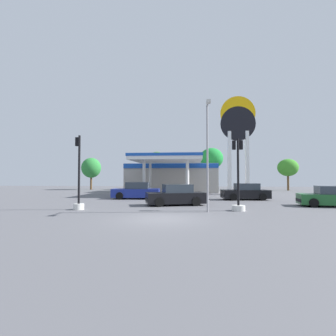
{
  "coord_description": "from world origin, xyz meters",
  "views": [
    {
      "loc": [
        1.54,
        -12.82,
        2.1
      ],
      "look_at": [
        -1.0,
        14.66,
        3.08
      ],
      "focal_mm": 27.26,
      "sensor_mm": 36.0,
      "label": 1
    }
  ],
  "objects_px": {
    "car_1": "(176,196)",
    "tree_0": "(91,168)",
    "station_pole_sign": "(238,132)",
    "tree_3": "(288,168)",
    "car_3": "(136,191)",
    "traffic_signal_0": "(238,188)",
    "tree_1": "(157,161)",
    "car_0": "(330,197)",
    "traffic_signal_1": "(79,188)",
    "tree_2": "(212,158)",
    "car_2": "(245,192)",
    "corner_streetlamp": "(208,146)"
  },
  "relations": [
    {
      "from": "tree_1",
      "to": "corner_streetlamp",
      "type": "bearing_deg",
      "value": -75.87
    },
    {
      "from": "traffic_signal_0",
      "to": "tree_1",
      "type": "bearing_deg",
      "value": 108.62
    },
    {
      "from": "tree_3",
      "to": "traffic_signal_1",
      "type": "bearing_deg",
      "value": -131.24
    },
    {
      "from": "traffic_signal_0",
      "to": "station_pole_sign",
      "type": "bearing_deg",
      "value": 79.73
    },
    {
      "from": "traffic_signal_0",
      "to": "tree_1",
      "type": "xyz_separation_m",
      "value": [
        -8.66,
        25.7,
        3.37
      ]
    },
    {
      "from": "traffic_signal_0",
      "to": "tree_2",
      "type": "bearing_deg",
      "value": 89.44
    },
    {
      "from": "traffic_signal_0",
      "to": "tree_3",
      "type": "bearing_deg",
      "value": 64.19
    },
    {
      "from": "car_3",
      "to": "tree_1",
      "type": "distance_m",
      "value": 18.18
    },
    {
      "from": "car_0",
      "to": "traffic_signal_1",
      "type": "bearing_deg",
      "value": -169.15
    },
    {
      "from": "car_1",
      "to": "traffic_signal_0",
      "type": "distance_m",
      "value": 5.01
    },
    {
      "from": "station_pole_sign",
      "to": "car_2",
      "type": "relative_size",
      "value": 2.7
    },
    {
      "from": "traffic_signal_0",
      "to": "tree_3",
      "type": "relative_size",
      "value": 0.91
    },
    {
      "from": "station_pole_sign",
      "to": "tree_1",
      "type": "xyz_separation_m",
      "value": [
        -11.35,
        10.88,
        -2.79
      ]
    },
    {
      "from": "station_pole_sign",
      "to": "car_3",
      "type": "height_order",
      "value": "station_pole_sign"
    },
    {
      "from": "car_3",
      "to": "car_0",
      "type": "bearing_deg",
      "value": -18.51
    },
    {
      "from": "car_2",
      "to": "tree_0",
      "type": "xyz_separation_m",
      "value": [
        -21.72,
        17.1,
        2.94
      ]
    },
    {
      "from": "corner_streetlamp",
      "to": "car_3",
      "type": "bearing_deg",
      "value": 125.05
    },
    {
      "from": "traffic_signal_0",
      "to": "traffic_signal_1",
      "type": "relative_size",
      "value": 0.94
    },
    {
      "from": "tree_0",
      "to": "tree_3",
      "type": "bearing_deg",
      "value": 0.15
    },
    {
      "from": "car_1",
      "to": "corner_streetlamp",
      "type": "relative_size",
      "value": 0.72
    },
    {
      "from": "station_pole_sign",
      "to": "car_1",
      "type": "distance_m",
      "value": 15.39
    },
    {
      "from": "car_1",
      "to": "tree_1",
      "type": "height_order",
      "value": "tree_1"
    },
    {
      "from": "car_2",
      "to": "tree_2",
      "type": "distance_m",
      "value": 16.89
    },
    {
      "from": "car_1",
      "to": "tree_0",
      "type": "distance_m",
      "value": 27.27
    },
    {
      "from": "tree_1",
      "to": "car_2",
      "type": "bearing_deg",
      "value": -58.96
    },
    {
      "from": "tree_2",
      "to": "corner_streetlamp",
      "type": "bearing_deg",
      "value": -94.96
    },
    {
      "from": "car_3",
      "to": "tree_1",
      "type": "xyz_separation_m",
      "value": [
        -0.43,
        17.73,
        4.02
      ]
    },
    {
      "from": "station_pole_sign",
      "to": "tree_3",
      "type": "xyz_separation_m",
      "value": [
        9.45,
        10.26,
        -3.98
      ]
    },
    {
      "from": "car_1",
      "to": "tree_2",
      "type": "bearing_deg",
      "value": 78.52
    },
    {
      "from": "car_1",
      "to": "tree_3",
      "type": "relative_size",
      "value": 0.95
    },
    {
      "from": "car_0",
      "to": "car_2",
      "type": "relative_size",
      "value": 0.98
    },
    {
      "from": "traffic_signal_1",
      "to": "tree_2",
      "type": "relative_size",
      "value": 0.72
    },
    {
      "from": "traffic_signal_0",
      "to": "traffic_signal_1",
      "type": "height_order",
      "value": "traffic_signal_1"
    },
    {
      "from": "tree_2",
      "to": "corner_streetlamp",
      "type": "height_order",
      "value": "tree_2"
    },
    {
      "from": "station_pole_sign",
      "to": "tree_2",
      "type": "distance_m",
      "value": 9.95
    },
    {
      "from": "car_3",
      "to": "traffic_signal_0",
      "type": "relative_size",
      "value": 1.02
    },
    {
      "from": "car_1",
      "to": "traffic_signal_0",
      "type": "height_order",
      "value": "traffic_signal_0"
    },
    {
      "from": "car_2",
      "to": "tree_1",
      "type": "distance_m",
      "value": 21.17
    },
    {
      "from": "traffic_signal_0",
      "to": "tree_2",
      "type": "xyz_separation_m",
      "value": [
        0.23,
        24.12,
        3.63
      ]
    },
    {
      "from": "traffic_signal_0",
      "to": "tree_1",
      "type": "distance_m",
      "value": 27.33
    },
    {
      "from": "car_1",
      "to": "car_2",
      "type": "distance_m",
      "value": 7.98
    },
    {
      "from": "car_1",
      "to": "car_2",
      "type": "bearing_deg",
      "value": 39.6
    },
    {
      "from": "traffic_signal_0",
      "to": "corner_streetlamp",
      "type": "xyz_separation_m",
      "value": [
        -1.95,
        -0.98,
        2.56
      ]
    },
    {
      "from": "car_0",
      "to": "car_1",
      "type": "bearing_deg",
      "value": -179.57
    },
    {
      "from": "car_0",
      "to": "tree_1",
      "type": "xyz_separation_m",
      "value": [
        -15.61,
        22.81,
        4.09
      ]
    },
    {
      "from": "station_pole_sign",
      "to": "car_2",
      "type": "distance_m",
      "value": 9.76
    },
    {
      "from": "car_1",
      "to": "car_3",
      "type": "distance_m",
      "value": 6.62
    },
    {
      "from": "car_3",
      "to": "tree_3",
      "type": "height_order",
      "value": "tree_3"
    },
    {
      "from": "station_pole_sign",
      "to": "tree_1",
      "type": "bearing_deg",
      "value": 136.2
    },
    {
      "from": "tree_0",
      "to": "car_3",
      "type": "bearing_deg",
      "value": -56.1
    }
  ]
}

